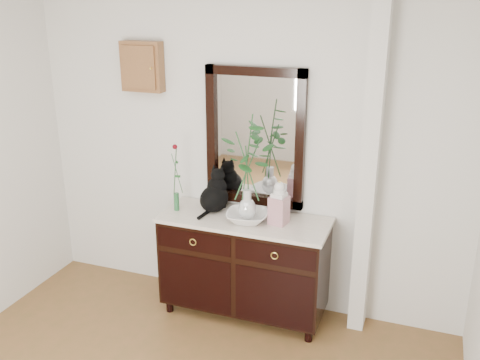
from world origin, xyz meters
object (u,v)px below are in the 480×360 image
at_px(lotus_bowl, 247,217).
at_px(ginger_jar, 279,202).
at_px(sideboard, 244,261).
at_px(cat, 214,190).

bearing_deg(lotus_bowl, ginger_jar, 12.15).
distance_m(lotus_bowl, ginger_jar, 0.28).
distance_m(sideboard, ginger_jar, 0.61).
distance_m(sideboard, lotus_bowl, 0.42).
xyz_separation_m(lotus_bowl, ginger_jar, (0.24, 0.05, 0.13)).
distance_m(cat, ginger_jar, 0.56).
height_order(lotus_bowl, ginger_jar, ginger_jar).
bearing_deg(sideboard, cat, 166.32).
height_order(cat, lotus_bowl, cat).
height_order(sideboard, lotus_bowl, lotus_bowl).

